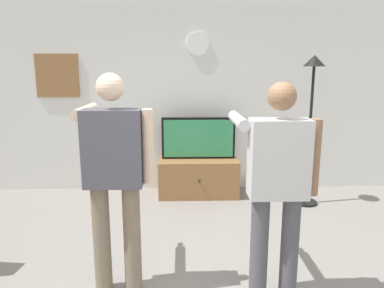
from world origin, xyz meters
The scene contains 8 objects.
back_wall centered at (0.00, 2.95, 1.35)m, with size 6.40×0.10×2.70m, color silver.
tv_stand centered at (0.19, 2.60, 0.27)m, with size 1.13×0.57×0.53m.
television centered at (0.19, 2.65, 0.83)m, with size 1.04×0.07×0.59m.
wall_clock centered at (0.19, 2.89, 2.14)m, with size 0.33×0.33×0.03m, color white.
framed_picture centered at (-1.82, 2.90, 1.70)m, with size 0.61×0.04×0.61m, color olive.
floor_lamp centered at (1.63, 2.21, 1.41)m, with size 0.32×0.32×1.97m.
person_standing_nearer_lamp centered at (-0.58, 0.32, 1.02)m, with size 0.63×0.78×1.78m.
person_standing_nearer_couch centered at (0.67, 0.18, 0.98)m, with size 0.62×0.78×1.72m.
Camera 1 is at (-0.05, -2.43, 1.82)m, focal length 33.96 mm.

